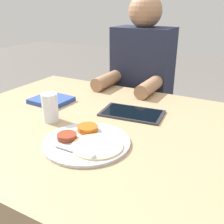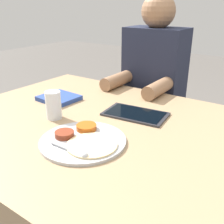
# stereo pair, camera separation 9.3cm
# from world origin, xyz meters

# --- Properties ---
(dining_table) EXTENTS (1.22, 0.93, 0.78)m
(dining_table) POSITION_xyz_m (0.00, 0.00, 0.39)
(dining_table) COLOR #9E7F5B
(dining_table) RESTS_ON ground_plane
(thali_tray) EXTENTS (0.28, 0.28, 0.03)m
(thali_tray) POSITION_xyz_m (0.06, -0.15, 0.79)
(thali_tray) COLOR #B7BABF
(thali_tray) RESTS_ON dining_table
(red_notebook) EXTENTS (0.17, 0.16, 0.02)m
(red_notebook) POSITION_xyz_m (-0.30, 0.09, 0.79)
(red_notebook) COLOR silver
(red_notebook) RESTS_ON dining_table
(tablet_device) EXTENTS (0.26, 0.17, 0.01)m
(tablet_device) POSITION_xyz_m (0.08, 0.15, 0.78)
(tablet_device) COLOR #28282D
(tablet_device) RESTS_ON dining_table
(person_diner) EXTENTS (0.33, 0.42, 1.25)m
(person_diner) POSITION_xyz_m (-0.08, 0.62, 0.59)
(person_diner) COLOR black
(person_diner) RESTS_ON ground_plane
(drinking_glass) EXTENTS (0.06, 0.06, 0.11)m
(drinking_glass) POSITION_xyz_m (-0.17, -0.06, 0.83)
(drinking_glass) COLOR silver
(drinking_glass) RESTS_ON dining_table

